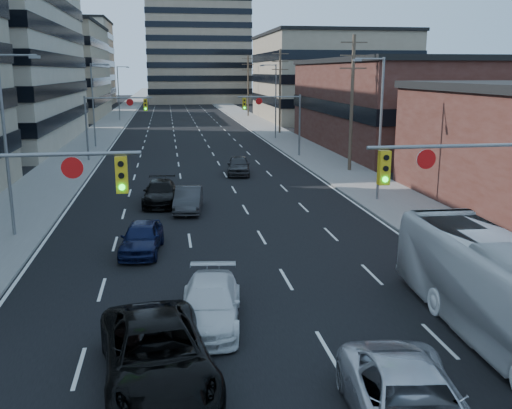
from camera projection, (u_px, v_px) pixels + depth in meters
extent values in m
cube|color=black|center=(178.00, 106.00, 136.14)|extent=(18.00, 300.00, 0.02)
cube|color=slate|center=(129.00, 107.00, 134.40)|extent=(5.00, 300.00, 0.15)
cube|color=slate|center=(226.00, 106.00, 137.85)|extent=(5.00, 300.00, 0.15)
cube|color=gray|center=(45.00, 72.00, 101.85)|extent=(20.00, 30.00, 16.00)
cube|color=#472119|center=(415.00, 106.00, 61.74)|extent=(20.00, 30.00, 9.00)
cube|color=gray|center=(328.00, 78.00, 97.88)|extent=(22.00, 28.00, 14.00)
cube|color=#ADA089|center=(60.00, 64.00, 139.28)|extent=(24.00, 24.00, 20.00)
cube|color=gray|center=(308.00, 80.00, 139.57)|extent=(22.00, 22.00, 12.00)
cylinder|color=slate|center=(27.00, 155.00, 16.43)|extent=(6.50, 0.12, 0.12)
cube|color=gold|center=(122.00, 175.00, 16.97)|extent=(0.35, 0.28, 1.10)
cylinder|color=black|center=(121.00, 164.00, 16.74)|extent=(0.18, 0.06, 0.18)
cylinder|color=black|center=(121.00, 176.00, 16.82)|extent=(0.18, 0.06, 0.18)
cylinder|color=#0CE526|center=(122.00, 187.00, 16.90)|extent=(0.18, 0.06, 0.18)
cylinder|color=white|center=(72.00, 168.00, 16.68)|extent=(0.64, 0.06, 0.64)
cylinder|color=slate|center=(463.00, 146.00, 18.45)|extent=(6.50, 0.12, 0.12)
cube|color=gold|center=(384.00, 168.00, 18.20)|extent=(0.35, 0.28, 1.10)
cylinder|color=black|center=(386.00, 158.00, 17.97)|extent=(0.18, 0.06, 0.18)
cylinder|color=black|center=(386.00, 169.00, 18.05)|extent=(0.18, 0.06, 0.18)
cylinder|color=#0CE526|center=(385.00, 179.00, 18.13)|extent=(0.18, 0.06, 0.18)
cylinder|color=white|center=(426.00, 159.00, 18.33)|extent=(0.64, 0.06, 0.64)
cylinder|color=slate|center=(87.00, 129.00, 52.18)|extent=(0.18, 0.18, 6.00)
cylinder|color=slate|center=(118.00, 98.00, 51.99)|extent=(6.00, 0.12, 0.12)
cube|color=gold|center=(145.00, 105.00, 52.50)|extent=(0.35, 0.28, 1.10)
cylinder|color=black|center=(145.00, 101.00, 52.26)|extent=(0.18, 0.06, 0.18)
cylinder|color=black|center=(145.00, 105.00, 52.34)|extent=(0.18, 0.06, 0.18)
cylinder|color=#0CE526|center=(146.00, 109.00, 52.42)|extent=(0.18, 0.06, 0.18)
cylinder|color=white|center=(130.00, 102.00, 52.20)|extent=(0.64, 0.06, 0.64)
cylinder|color=slate|center=(300.00, 126.00, 55.18)|extent=(0.18, 0.18, 6.00)
cylinder|color=slate|center=(269.00, 97.00, 54.09)|extent=(6.00, 0.12, 0.12)
cube|color=gold|center=(244.00, 104.00, 53.88)|extent=(0.35, 0.28, 1.10)
cylinder|color=black|center=(244.00, 100.00, 53.64)|extent=(0.18, 0.06, 0.18)
cylinder|color=black|center=(245.00, 104.00, 53.72)|extent=(0.18, 0.06, 0.18)
cylinder|color=#0CE526|center=(245.00, 108.00, 53.80)|extent=(0.18, 0.06, 0.18)
cylinder|color=white|center=(259.00, 101.00, 54.00)|extent=(0.64, 0.06, 0.64)
cylinder|color=#4C3D2D|center=(352.00, 105.00, 46.28)|extent=(0.28, 0.28, 11.00)
cube|color=#4C3D2D|center=(354.00, 42.00, 45.16)|extent=(2.20, 0.10, 0.10)
cube|color=#4C3D2D|center=(354.00, 55.00, 45.39)|extent=(2.20, 0.10, 0.10)
cube|color=#4C3D2D|center=(353.00, 68.00, 45.62)|extent=(2.20, 0.10, 0.10)
cylinder|color=#4C3D2D|center=(280.00, 92.00, 75.14)|extent=(0.28, 0.28, 11.00)
cube|color=#4C3D2D|center=(280.00, 54.00, 74.02)|extent=(2.20, 0.10, 0.10)
cube|color=#4C3D2D|center=(280.00, 62.00, 74.25)|extent=(2.20, 0.10, 0.10)
cube|color=#4C3D2D|center=(280.00, 69.00, 74.48)|extent=(2.20, 0.10, 0.10)
cylinder|color=#4C3D2D|center=(248.00, 86.00, 104.00)|extent=(0.28, 0.28, 11.00)
cube|color=#4C3D2D|center=(248.00, 59.00, 102.89)|extent=(2.20, 0.10, 0.10)
cube|color=#4C3D2D|center=(248.00, 64.00, 103.12)|extent=(2.20, 0.10, 0.10)
cube|color=#4C3D2D|center=(248.00, 70.00, 103.34)|extent=(2.20, 0.10, 0.10)
cylinder|color=slate|center=(6.00, 148.00, 27.71)|extent=(0.16, 0.16, 9.00)
cylinder|color=slate|center=(17.00, 55.00, 26.84)|extent=(1.80, 0.10, 0.10)
cube|color=slate|center=(35.00, 57.00, 26.98)|extent=(0.50, 0.22, 0.14)
cylinder|color=slate|center=(93.00, 106.00, 61.38)|extent=(0.16, 0.16, 9.00)
cylinder|color=slate|center=(99.00, 64.00, 60.51)|extent=(1.80, 0.10, 0.10)
cube|color=slate|center=(107.00, 65.00, 60.65)|extent=(0.50, 0.22, 0.14)
cylinder|color=slate|center=(119.00, 94.00, 95.05)|extent=(0.16, 0.16, 9.00)
cylinder|color=slate|center=(123.00, 67.00, 94.19)|extent=(1.80, 0.10, 0.10)
cube|color=slate|center=(128.00, 67.00, 94.33)|extent=(0.50, 0.22, 0.14)
cylinder|color=slate|center=(380.00, 131.00, 35.67)|extent=(0.16, 0.16, 9.00)
cylinder|color=slate|center=(370.00, 59.00, 34.53)|extent=(1.80, 0.10, 0.10)
cube|color=slate|center=(357.00, 60.00, 34.43)|extent=(0.50, 0.22, 0.14)
cylinder|color=slate|center=(276.00, 102.00, 69.34)|extent=(0.16, 0.16, 9.00)
cylinder|color=slate|center=(269.00, 65.00, 68.20)|extent=(1.80, 0.10, 0.10)
cube|color=slate|center=(262.00, 66.00, 68.10)|extent=(0.50, 0.22, 0.14)
imported|color=black|center=(157.00, 354.00, 15.10)|extent=(3.53, 6.35, 1.68)
imported|color=silver|center=(210.00, 304.00, 18.74)|extent=(2.57, 5.05, 1.40)
imported|color=silver|center=(412.00, 408.00, 12.79)|extent=(3.28, 5.94, 1.58)
imported|color=silver|center=(508.00, 294.00, 17.21)|extent=(3.04, 11.45, 3.17)
imported|color=#0C1333|center=(142.00, 238.00, 26.12)|extent=(2.16, 4.42, 1.45)
imported|color=#2C2C2E|center=(188.00, 199.00, 33.98)|extent=(2.00, 4.52, 1.44)
imported|color=black|center=(160.00, 193.00, 35.74)|extent=(2.30, 5.11, 1.45)
imported|color=#2B2B2D|center=(238.00, 165.00, 46.02)|extent=(2.29, 4.60, 1.51)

